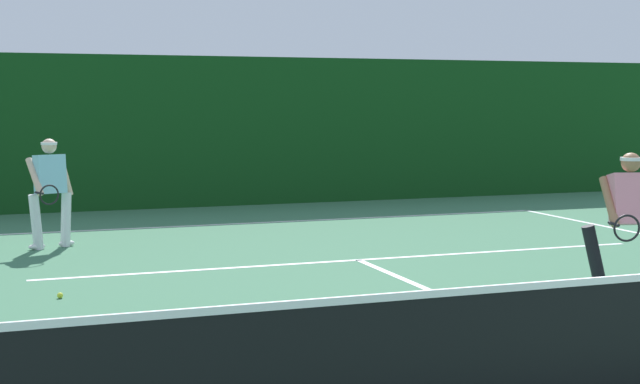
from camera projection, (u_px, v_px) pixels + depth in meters
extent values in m
cube|color=white|center=(270.00, 222.00, 16.81)|extent=(10.75, 0.10, 0.01)
cube|color=white|center=(358.00, 260.00, 12.81)|extent=(8.77, 0.10, 0.01)
cube|color=white|center=(472.00, 308.00, 9.81)|extent=(0.10, 6.40, 0.01)
cylinder|color=black|center=(595.00, 261.00, 10.39)|extent=(0.36, 0.22, 0.82)
ellipsoid|color=white|center=(594.00, 292.00, 10.42)|extent=(0.28, 0.17, 0.09)
cube|color=pink|center=(630.00, 199.00, 10.35)|extent=(0.49, 0.43, 0.60)
cylinder|color=#9E704C|center=(609.00, 202.00, 10.34)|extent=(0.21, 0.47, 0.55)
sphere|color=#9E704C|center=(631.00, 162.00, 10.31)|extent=(0.22, 0.22, 0.22)
cylinder|color=white|center=(631.00, 159.00, 10.31)|extent=(0.29, 0.29, 0.04)
cylinder|color=black|center=(614.00, 224.00, 10.10)|extent=(0.10, 0.26, 0.03)
torus|color=black|center=(627.00, 228.00, 9.77)|extent=(0.29, 0.10, 0.29)
cylinder|color=silver|center=(66.00, 219.00, 13.99)|extent=(0.23, 0.21, 0.83)
cylinder|color=silver|center=(36.00, 222.00, 13.68)|extent=(0.25, 0.21, 0.83)
ellipsoid|color=white|center=(67.00, 243.00, 14.02)|extent=(0.28, 0.20, 0.09)
ellipsoid|color=white|center=(37.00, 247.00, 13.71)|extent=(0.28, 0.20, 0.09)
cube|color=#8CCCE0|center=(50.00, 174.00, 13.76)|extent=(0.49, 0.40, 0.59)
cylinder|color=beige|center=(65.00, 175.00, 13.92)|extent=(0.27, 0.18, 0.63)
cylinder|color=beige|center=(35.00, 177.00, 13.61)|extent=(0.26, 0.47, 0.55)
sphere|color=beige|center=(49.00, 146.00, 13.72)|extent=(0.22, 0.22, 0.22)
cylinder|color=white|center=(49.00, 143.00, 13.72)|extent=(0.31, 0.31, 0.04)
cylinder|color=black|center=(39.00, 193.00, 13.41)|extent=(0.12, 0.25, 0.03)
torus|color=black|center=(49.00, 195.00, 13.16)|extent=(0.28, 0.13, 0.29)
sphere|color=#D1E033|center=(60.00, 295.00, 10.32)|extent=(0.07, 0.07, 0.07)
cube|color=#0F3D14|center=(230.00, 131.00, 19.36)|extent=(22.51, 0.12, 3.12)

